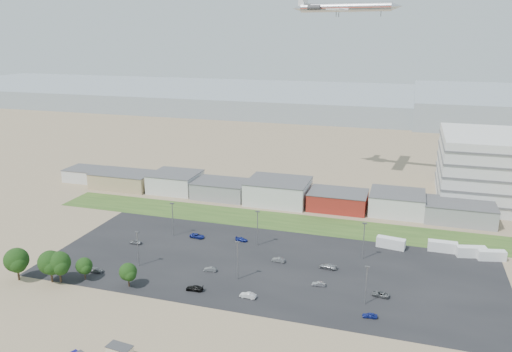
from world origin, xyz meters
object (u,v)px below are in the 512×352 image
at_px(parked_car_2, 370,315).
at_px(parked_car_4, 210,269).
at_px(box_trailer_a, 391,243).
at_px(parked_car_13, 248,295).
at_px(parked_car_1, 319,284).
at_px(portable_shed, 120,352).
at_px(parked_car_12, 328,266).
at_px(airliner, 345,7).
at_px(tree_far_left, 17,262).
at_px(parked_car_10, 96,270).
at_px(parked_car_6, 242,239).
at_px(parked_car_9, 197,236).
at_px(parked_car_7, 278,260).
at_px(parked_car_0, 380,294).
at_px(parked_car_3, 194,288).
at_px(parked_car_5, 136,242).

height_order(parked_car_2, parked_car_4, parked_car_2).
bearing_deg(box_trailer_a, parked_car_4, -137.63).
relative_size(parked_car_4, parked_car_13, 0.86).
height_order(parked_car_1, parked_car_2, parked_car_2).
relative_size(portable_shed, parked_car_12, 1.10).
bearing_deg(airliner, parked_car_13, -86.54).
height_order(tree_far_left, parked_car_10, tree_far_left).
height_order(airliner, parked_car_6, airliner).
bearing_deg(parked_car_9, tree_far_left, 145.75).
relative_size(parked_car_7, parked_car_9, 0.80).
xyz_separation_m(parked_car_7, parked_car_13, (-1.99, -20.57, 0.05)).
bearing_deg(parked_car_6, parked_car_0, -110.90).
distance_m(parked_car_3, parked_car_5, 34.49).
relative_size(parked_car_3, parked_car_4, 1.27).
xyz_separation_m(box_trailer_a, parked_car_12, (-15.19, -18.65, -0.85)).
distance_m(parked_car_0, parked_car_5, 71.65).
relative_size(parked_car_1, parked_car_2, 1.00).
bearing_deg(portable_shed, box_trailer_a, 61.38).
bearing_deg(parked_car_6, parked_car_7, -120.41).
relative_size(parked_car_4, parked_car_10, 0.81).
distance_m(portable_shed, parked_car_5, 54.28).
bearing_deg(parked_car_0, parked_car_13, -64.06).
bearing_deg(parked_car_6, box_trailer_a, -73.26).
bearing_deg(parked_car_9, airliner, -16.96).
bearing_deg(parked_car_5, parked_car_4, 68.25).
bearing_deg(tree_far_left, parked_car_12, 21.77).
bearing_deg(parked_car_3, box_trailer_a, 128.60).
xyz_separation_m(portable_shed, parked_car_5, (-24.84, 48.26, -0.65)).
height_order(parked_car_5, parked_car_10, parked_car_5).
bearing_deg(parked_car_12, parked_car_4, -62.78).
relative_size(portable_shed, parked_car_2, 1.52).
bearing_deg(parked_car_5, parked_car_7, 88.76).
bearing_deg(parked_car_6, portable_shed, -178.32).
height_order(portable_shed, parked_car_3, portable_shed).
height_order(parked_car_0, parked_car_2, parked_car_0).
bearing_deg(box_trailer_a, airliner, 119.98).
bearing_deg(parked_car_4, parked_car_13, 48.72).
relative_size(portable_shed, parked_car_0, 1.21).
bearing_deg(box_trailer_a, parked_car_10, -143.09).
distance_m(tree_far_left, parked_car_2, 86.42).
xyz_separation_m(parked_car_1, parked_car_6, (-26.98, 20.42, 0.00)).
relative_size(parked_car_4, parked_car_7, 0.93).
relative_size(airliner, parked_car_13, 11.05).
height_order(airliner, parked_car_13, airliner).
relative_size(parked_car_1, parked_car_9, 0.73).
height_order(parked_car_7, parked_car_13, parked_car_13).
xyz_separation_m(parked_car_3, parked_car_4, (-0.20, 10.56, -0.06)).
bearing_deg(parked_car_6, parked_car_3, -176.48).
bearing_deg(parked_car_7, parked_car_2, 56.53).
xyz_separation_m(parked_car_0, parked_car_10, (-71.49, -9.14, 0.03)).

